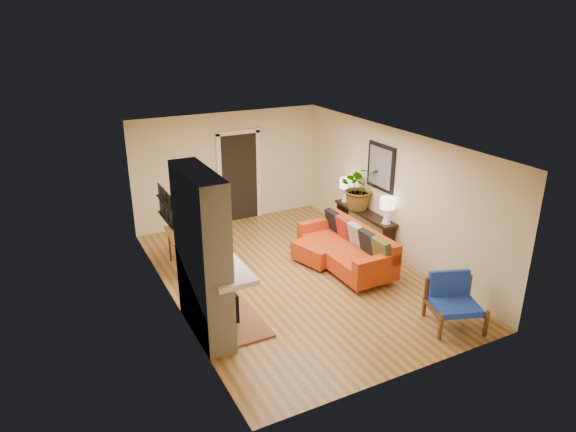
# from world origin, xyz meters

# --- Properties ---
(room_shell) EXTENTS (6.50, 6.50, 6.50)m
(room_shell) POSITION_xyz_m (0.60, 2.63, 1.24)
(room_shell) COLOR #B68346
(room_shell) RESTS_ON ground
(fireplace) EXTENTS (1.09, 1.68, 2.60)m
(fireplace) POSITION_xyz_m (-2.00, -1.00, 1.24)
(fireplace) COLOR white
(fireplace) RESTS_ON ground
(sofa) EXTENTS (0.96, 2.21, 0.87)m
(sofa) POSITION_xyz_m (1.17, -0.11, 0.38)
(sofa) COLOR silver
(sofa) RESTS_ON ground
(ottoman) EXTENTS (1.02, 1.02, 0.42)m
(ottoman) POSITION_xyz_m (0.77, 0.31, 0.24)
(ottoman) COLOR silver
(ottoman) RESTS_ON ground
(blue_chair) EXTENTS (0.99, 0.98, 0.81)m
(blue_chair) POSITION_xyz_m (1.52, -2.55, 0.44)
(blue_chair) COLOR brown
(blue_chair) RESTS_ON ground
(dining_table) EXTENTS (0.81, 1.70, 0.90)m
(dining_table) POSITION_xyz_m (-1.58, 1.25, 0.59)
(dining_table) COLOR brown
(dining_table) RESTS_ON ground
(console_table) EXTENTS (0.34, 1.85, 0.72)m
(console_table) POSITION_xyz_m (2.07, 0.65, 0.58)
(console_table) COLOR black
(console_table) RESTS_ON ground
(lamp_near) EXTENTS (0.30, 0.30, 0.54)m
(lamp_near) POSITION_xyz_m (2.07, -0.08, 1.06)
(lamp_near) COLOR white
(lamp_near) RESTS_ON console_table
(lamp_far) EXTENTS (0.30, 0.30, 0.54)m
(lamp_far) POSITION_xyz_m (2.07, 1.40, 1.06)
(lamp_far) COLOR white
(lamp_far) RESTS_ON console_table
(houseplant) EXTENTS (1.10, 1.04, 0.97)m
(houseplant) POSITION_xyz_m (2.06, 0.85, 1.21)
(houseplant) COLOR #1E5919
(houseplant) RESTS_ON console_table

